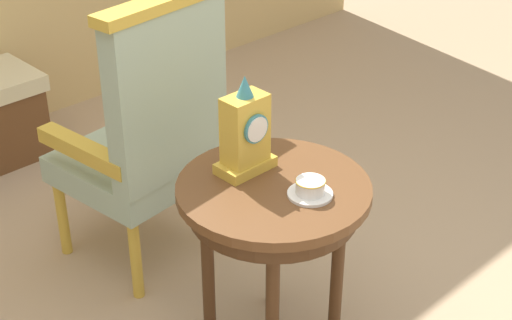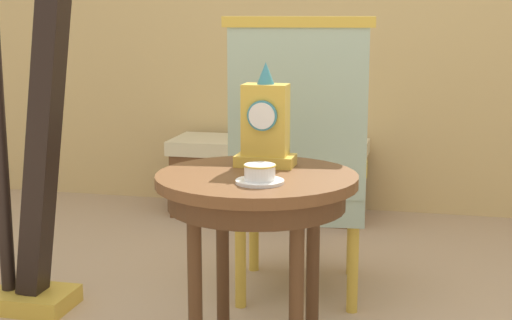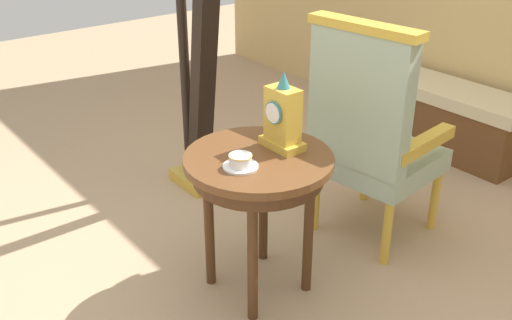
{
  "view_description": "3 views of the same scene",
  "coord_description": "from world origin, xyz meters",
  "views": [
    {
      "loc": [
        -1.42,
        -1.45,
        1.97
      ],
      "look_at": [
        0.13,
        0.16,
        0.68
      ],
      "focal_mm": 54.67,
      "sensor_mm": 36.0,
      "label": 1
    },
    {
      "loc": [
        0.59,
        -2.19,
        1.15
      ],
      "look_at": [
        0.06,
        0.08,
        0.7
      ],
      "focal_mm": 53.04,
      "sensor_mm": 36.0,
      "label": 2
    },
    {
      "loc": [
        1.79,
        -1.36,
        1.74
      ],
      "look_at": [
        0.08,
        0.01,
        0.65
      ],
      "focal_mm": 41.82,
      "sensor_mm": 36.0,
      "label": 3
    }
  ],
  "objects": [
    {
      "name": "teacup_left",
      "position": [
        0.11,
        -0.09,
        0.69
      ],
      "size": [
        0.14,
        0.14,
        0.06
      ],
      "color": "white",
      "rests_on": "side_table"
    },
    {
      "name": "side_table",
      "position": [
        0.07,
        0.03,
        0.58
      ],
      "size": [
        0.63,
        0.63,
        0.66
      ],
      "color": "brown",
      "rests_on": "ground"
    },
    {
      "name": "mantel_clock",
      "position": [
        0.07,
        0.16,
        0.8
      ],
      "size": [
        0.19,
        0.11,
        0.34
      ],
      "color": "gold",
      "rests_on": "side_table"
    },
    {
      "name": "window_bench",
      "position": [
        -0.3,
        1.95,
        0.22
      ],
      "size": [
        1.11,
        0.4,
        0.44
      ],
      "color": "beige",
      "rests_on": "ground"
    },
    {
      "name": "armchair",
      "position": [
        0.09,
        0.71,
        0.59
      ],
      "size": [
        0.6,
        0.59,
        1.14
      ],
      "color": "#9EB299",
      "rests_on": "ground"
    },
    {
      "name": "ground_plane",
      "position": [
        0.0,
        0.0,
        0.0
      ],
      "size": [
        10.0,
        10.0,
        0.0
      ],
      "primitive_type": "plane",
      "color": "tan"
    },
    {
      "name": "harp",
      "position": [
        -0.89,
        0.37,
        0.68
      ],
      "size": [
        0.4,
        0.24,
        1.71
      ],
      "color": "gold",
      "rests_on": "ground"
    }
  ]
}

